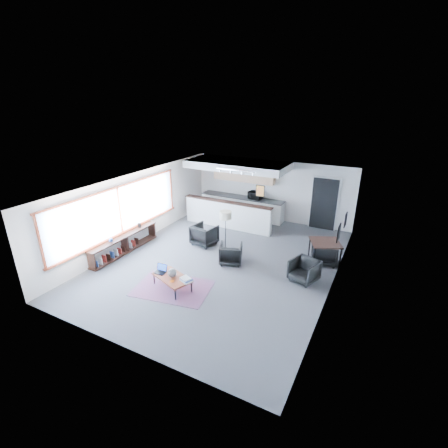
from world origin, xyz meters
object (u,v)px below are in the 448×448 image
at_px(dining_chair_far, 324,254).
at_px(microwave, 255,194).
at_px(armchair_right, 231,253).
at_px(laptop, 161,270).
at_px(armchair_left, 204,234).
at_px(floor_lamp, 225,216).
at_px(dining_table, 325,244).
at_px(dining_chair_near, 304,271).
at_px(ceramic_pot, 172,273).
at_px(book_stack, 186,279).
at_px(coffee_table, 172,278).

xyz_separation_m(dining_chair_far, microwave, (-3.57, 2.72, 0.79)).
bearing_deg(armchair_right, laptop, 38.58).
xyz_separation_m(armchair_left, microwave, (0.62, 3.30, 0.71)).
distance_m(armchair_right, floor_lamp, 1.33).
bearing_deg(dining_chair_far, dining_table, 75.03).
relative_size(dining_table, dining_chair_near, 1.88).
distance_m(armchair_left, armchair_right, 1.70).
bearing_deg(armchair_right, armchair_left, -49.86).
distance_m(armchair_right, dining_chair_near, 2.41).
bearing_deg(ceramic_pot, dining_chair_near, 33.81).
distance_m(book_stack, dining_chair_far, 4.64).
height_order(book_stack, floor_lamp, floor_lamp).
xyz_separation_m(laptop, armchair_right, (1.22, 2.06, -0.09)).
relative_size(book_stack, dining_chair_far, 0.61).
relative_size(laptop, microwave, 0.58).
height_order(dining_chair_near, microwave, microwave).
xyz_separation_m(laptop, floor_lamp, (0.62, 2.85, 0.81)).
xyz_separation_m(coffee_table, dining_chair_far, (3.49, 3.54, -0.02)).
xyz_separation_m(coffee_table, microwave, (-0.08, 6.26, 0.77)).
bearing_deg(dining_chair_far, microwave, -52.28).
distance_m(coffee_table, floor_lamp, 3.06).
xyz_separation_m(dining_chair_near, microwave, (-3.28, 4.13, 0.81)).
height_order(armchair_right, dining_chair_far, armchair_right).
height_order(laptop, microwave, microwave).
xyz_separation_m(ceramic_pot, dining_chair_far, (3.48, 3.54, -0.17)).
bearing_deg(armchair_left, dining_table, -164.17).
distance_m(dining_table, dining_chair_near, 1.46).
bearing_deg(book_stack, laptop, 175.19).
height_order(coffee_table, floor_lamp, floor_lamp).
bearing_deg(dining_chair_far, floor_lamp, -4.41).
height_order(ceramic_pot, armchair_right, armchair_right).
height_order(floor_lamp, dining_chair_far, floor_lamp).
bearing_deg(armchair_left, book_stack, 120.15).
height_order(laptop, armchair_right, armchair_right).
height_order(dining_table, dining_chair_near, dining_table).
relative_size(armchair_left, floor_lamp, 0.57).
xyz_separation_m(ceramic_pot, armchair_right, (0.77, 2.13, -0.15)).
xyz_separation_m(armchair_left, dining_chair_far, (4.19, 0.58, -0.08)).
bearing_deg(coffee_table, microwave, 110.83).
xyz_separation_m(ceramic_pot, armchair_left, (-0.72, 2.96, -0.10)).
bearing_deg(armchair_right, dining_table, -173.83).
xyz_separation_m(dining_table, microwave, (-3.57, 2.74, 0.43)).
distance_m(coffee_table, armchair_right, 2.28).
xyz_separation_m(armchair_left, floor_lamp, (0.89, -0.04, 0.84)).
distance_m(laptop, dining_table, 5.22).
relative_size(armchair_right, microwave, 1.26).
bearing_deg(microwave, dining_chair_near, -43.39).
distance_m(floor_lamp, dining_chair_far, 3.48).
xyz_separation_m(ceramic_pot, dining_table, (3.48, 3.51, 0.18)).
bearing_deg(microwave, laptop, -85.06).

